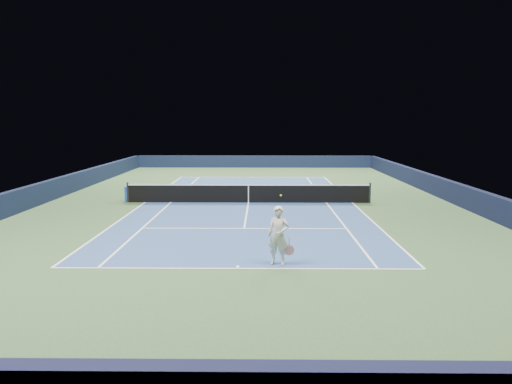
{
  "coord_description": "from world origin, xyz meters",
  "views": [
    {
      "loc": [
        0.72,
        -26.02,
        4.31
      ],
      "look_at": [
        0.44,
        -3.0,
        1.0
      ],
      "focal_mm": 35.0,
      "sensor_mm": 36.0,
      "label": 1
    }
  ],
  "objects": [
    {
      "name": "ground",
      "position": [
        0.0,
        0.0,
        0.0
      ],
      "size": [
        40.0,
        40.0,
        0.0
      ],
      "primitive_type": "plane",
      "color": "#304B28",
      "rests_on": "ground"
    },
    {
      "name": "wall_far",
      "position": [
        0.0,
        19.82,
        0.55
      ],
      "size": [
        22.0,
        0.35,
        1.1
      ],
      "primitive_type": "cube",
      "color": "#101932",
      "rests_on": "ground"
    },
    {
      "name": "wall_right",
      "position": [
        10.82,
        0.0,
        0.55
      ],
      "size": [
        0.35,
        40.0,
        1.1
      ],
      "primitive_type": "cube",
      "color": "black",
      "rests_on": "ground"
    },
    {
      "name": "wall_left",
      "position": [
        -10.82,
        0.0,
        0.55
      ],
      "size": [
        0.35,
        40.0,
        1.1
      ],
      "primitive_type": "cube",
      "color": "#101932",
      "rests_on": "ground"
    },
    {
      "name": "court_surface",
      "position": [
        0.0,
        0.0,
        0.0
      ],
      "size": [
        10.97,
        23.77,
        0.01
      ],
      "primitive_type": "cube",
      "color": "navy",
      "rests_on": "ground"
    },
    {
      "name": "baseline_far",
      "position": [
        0.0,
        11.88,
        0.01
      ],
      "size": [
        10.97,
        0.08,
        0.0
      ],
      "primitive_type": "cube",
      "color": "white",
      "rests_on": "ground"
    },
    {
      "name": "baseline_near",
      "position": [
        0.0,
        -11.88,
        0.01
      ],
      "size": [
        10.97,
        0.08,
        0.0
      ],
      "primitive_type": "cube",
      "color": "white",
      "rests_on": "ground"
    },
    {
      "name": "sideline_doubles_right",
      "position": [
        5.49,
        0.0,
        0.01
      ],
      "size": [
        0.08,
        23.77,
        0.0
      ],
      "primitive_type": "cube",
      "color": "white",
      "rests_on": "ground"
    },
    {
      "name": "sideline_doubles_left",
      "position": [
        -5.49,
        0.0,
        0.01
      ],
      "size": [
        0.08,
        23.77,
        0.0
      ],
      "primitive_type": "cube",
      "color": "white",
      "rests_on": "ground"
    },
    {
      "name": "sideline_singles_right",
      "position": [
        4.12,
        0.0,
        0.01
      ],
      "size": [
        0.08,
        23.77,
        0.0
      ],
      "primitive_type": "cube",
      "color": "white",
      "rests_on": "ground"
    },
    {
      "name": "sideline_singles_left",
      "position": [
        -4.12,
        0.0,
        0.01
      ],
      "size": [
        0.08,
        23.77,
        0.0
      ],
      "primitive_type": "cube",
      "color": "white",
      "rests_on": "ground"
    },
    {
      "name": "service_line_far",
      "position": [
        0.0,
        6.4,
        0.01
      ],
      "size": [
        8.23,
        0.08,
        0.0
      ],
      "primitive_type": "cube",
      "color": "white",
      "rests_on": "ground"
    },
    {
      "name": "service_line_near",
      "position": [
        0.0,
        -6.4,
        0.01
      ],
      "size": [
        8.23,
        0.08,
        0.0
      ],
      "primitive_type": "cube",
      "color": "white",
      "rests_on": "ground"
    },
    {
      "name": "center_service_line",
      "position": [
        0.0,
        0.0,
        0.01
      ],
      "size": [
        0.08,
        12.8,
        0.0
      ],
      "primitive_type": "cube",
      "color": "white",
      "rests_on": "ground"
    },
    {
      "name": "center_mark_far",
      "position": [
        0.0,
        11.73,
        0.01
      ],
      "size": [
        0.08,
        0.3,
        0.0
      ],
      "primitive_type": "cube",
      "color": "white",
      "rests_on": "ground"
    },
    {
      "name": "center_mark_near",
      "position": [
        0.0,
        -11.73,
        0.01
      ],
      "size": [
        0.08,
        0.3,
        0.0
      ],
      "primitive_type": "cube",
      "color": "white",
      "rests_on": "ground"
    },
    {
      "name": "tennis_net",
      "position": [
        0.0,
        0.0,
        0.5
      ],
      "size": [
        12.9,
        0.1,
        1.07
      ],
      "color": "black",
      "rests_on": "ground"
    },
    {
      "name": "sponsor_cube",
      "position": [
        -6.4,
        0.45,
        0.4
      ],
      "size": [
        0.59,
        0.47,
        0.81
      ],
      "color": "blue",
      "rests_on": "ground"
    },
    {
      "name": "tennis_player",
      "position": [
        1.22,
        -11.43,
        0.89
      ],
      "size": [
        0.85,
        1.33,
        1.99
      ],
      "color": "silver",
      "rests_on": "ground"
    }
  ]
}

